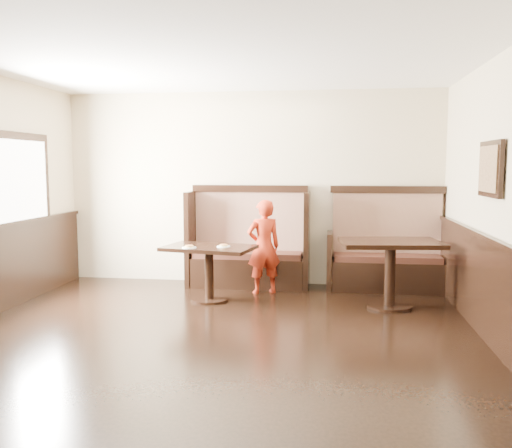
% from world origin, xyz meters
% --- Properties ---
extents(ground, '(7.00, 7.00, 0.00)m').
position_xyz_m(ground, '(0.00, 0.00, 0.00)').
color(ground, black).
rests_on(ground, ground).
extents(room_shell, '(7.00, 7.00, 7.00)m').
position_xyz_m(room_shell, '(-0.30, 0.28, 0.67)').
color(room_shell, '#BDB089').
rests_on(room_shell, ground).
extents(booth_main, '(1.75, 0.72, 1.45)m').
position_xyz_m(booth_main, '(0.00, 3.30, 0.53)').
color(booth_main, black).
rests_on(booth_main, ground).
extents(booth_neighbor, '(1.65, 0.72, 1.45)m').
position_xyz_m(booth_neighbor, '(1.95, 3.29, 0.48)').
color(booth_neighbor, black).
rests_on(booth_neighbor, ground).
extents(table_main, '(1.23, 0.89, 0.71)m').
position_xyz_m(table_main, '(-0.36, 2.32, 0.54)').
color(table_main, black).
rests_on(table_main, ground).
extents(table_neighbor, '(1.27, 0.91, 0.82)m').
position_xyz_m(table_neighbor, '(1.90, 2.31, 0.62)').
color(table_neighbor, black).
rests_on(table_neighbor, ground).
extents(child, '(0.55, 0.47, 1.28)m').
position_xyz_m(child, '(0.28, 2.84, 0.64)').
color(child, '#A32611').
rests_on(child, ground).
extents(pizza_plate_left, '(0.18, 0.18, 0.03)m').
position_xyz_m(pizza_plate_left, '(-0.58, 2.14, 0.72)').
color(pizza_plate_left, white).
rests_on(pizza_plate_left, table_main).
extents(pizza_plate_right, '(0.17, 0.17, 0.03)m').
position_xyz_m(pizza_plate_right, '(-0.17, 2.30, 0.72)').
color(pizza_plate_right, white).
rests_on(pizza_plate_right, table_main).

